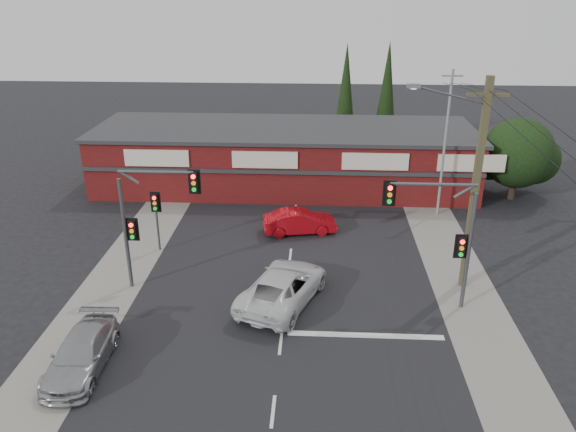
# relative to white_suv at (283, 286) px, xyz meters

# --- Properties ---
(ground) EXTENTS (120.00, 120.00, 0.00)m
(ground) POSITION_rel_white_suv_xyz_m (0.10, -0.99, -0.80)
(ground) COLOR black
(ground) RESTS_ON ground
(road_strip) EXTENTS (14.00, 70.00, 0.01)m
(road_strip) POSITION_rel_white_suv_xyz_m (0.10, 4.01, -0.80)
(road_strip) COLOR black
(road_strip) RESTS_ON ground
(verge_left) EXTENTS (3.00, 70.00, 0.02)m
(verge_left) POSITION_rel_white_suv_xyz_m (-8.40, 4.01, -0.79)
(verge_left) COLOR gray
(verge_left) RESTS_ON ground
(verge_right) EXTENTS (3.00, 70.00, 0.02)m
(verge_right) POSITION_rel_white_suv_xyz_m (8.60, 4.01, -0.79)
(verge_right) COLOR gray
(verge_right) RESTS_ON ground
(stop_line) EXTENTS (6.50, 0.35, 0.01)m
(stop_line) POSITION_rel_white_suv_xyz_m (3.60, -2.49, -0.79)
(stop_line) COLOR silver
(stop_line) RESTS_ON ground
(white_suv) EXTENTS (4.48, 6.33, 1.60)m
(white_suv) POSITION_rel_white_suv_xyz_m (0.00, 0.00, 0.00)
(white_suv) COLOR silver
(white_suv) RESTS_ON ground
(silver_suv) EXTENTS (1.98, 4.68, 1.35)m
(silver_suv) POSITION_rel_white_suv_xyz_m (-7.32, -5.21, -0.13)
(silver_suv) COLOR #9FA3A5
(silver_suv) RESTS_ON ground
(red_sedan) EXTENTS (4.44, 2.23, 1.40)m
(red_sedan) POSITION_rel_white_suv_xyz_m (0.50, 7.70, -0.10)
(red_sedan) COLOR #B10A13
(red_sedan) RESTS_ON ground
(lane_dashes) EXTENTS (0.12, 45.01, 0.01)m
(lane_dashes) POSITION_rel_white_suv_xyz_m (0.10, 2.71, -0.79)
(lane_dashes) COLOR silver
(lane_dashes) RESTS_ON ground
(shop_building) EXTENTS (27.30, 8.40, 4.22)m
(shop_building) POSITION_rel_white_suv_xyz_m (-0.90, 15.99, 1.33)
(shop_building) COLOR #4E0F10
(shop_building) RESTS_ON ground
(tree_cluster) EXTENTS (5.90, 5.10, 5.50)m
(tree_cluster) POSITION_rel_white_suv_xyz_m (14.79, 14.45, 2.10)
(tree_cluster) COLOR #2D2116
(tree_cluster) RESTS_ON ground
(conifer_near) EXTENTS (1.80, 1.80, 9.25)m
(conifer_near) POSITION_rel_white_suv_xyz_m (3.60, 23.01, 4.68)
(conifer_near) COLOR #2D2116
(conifer_near) RESTS_ON ground
(conifer_far) EXTENTS (1.80, 1.80, 9.25)m
(conifer_far) POSITION_rel_white_suv_xyz_m (7.10, 25.01, 4.68)
(conifer_far) COLOR #2D2116
(conifer_far) RESTS_ON ground
(traffic_mast_left) EXTENTS (3.77, 0.27, 5.97)m
(traffic_mast_left) POSITION_rel_white_suv_xyz_m (-6.33, 1.01, 3.13)
(traffic_mast_left) COLOR #47494C
(traffic_mast_left) RESTS_ON ground
(traffic_mast_right) EXTENTS (3.96, 0.27, 5.97)m
(traffic_mast_right) POSITION_rel_white_suv_xyz_m (6.96, 0.01, 3.14)
(traffic_mast_right) COLOR #47494C
(traffic_mast_right) RESTS_ON ground
(pedestal_signal) EXTENTS (0.55, 0.27, 3.38)m
(pedestal_signal) POSITION_rel_white_suv_xyz_m (-7.10, 5.01, 1.60)
(pedestal_signal) COLOR #47494C
(pedestal_signal) RESTS_ON ground
(utility_pole) EXTENTS (4.38, 0.59, 10.00)m
(utility_pole) POSITION_rel_white_suv_xyz_m (8.46, 2.00, 4.59)
(utility_pole) COLOR brown
(utility_pole) RESTS_ON ground
(steel_pole) EXTENTS (1.20, 0.16, 9.00)m
(steel_pole) POSITION_rel_white_suv_xyz_m (9.10, 11.01, 3.90)
(steel_pole) COLOR gray
(steel_pole) RESTS_ON ground
(power_lines) EXTENTS (2.01, 29.00, 1.22)m
(power_lines) POSITION_rel_white_suv_xyz_m (8.57, -3.46, 8.24)
(power_lines) COLOR black
(power_lines) RESTS_ON ground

